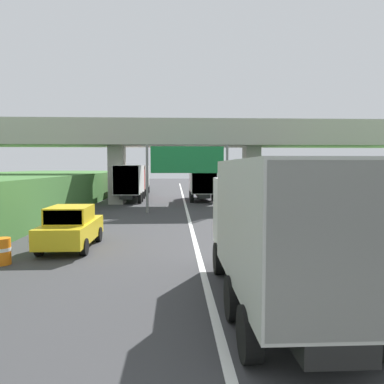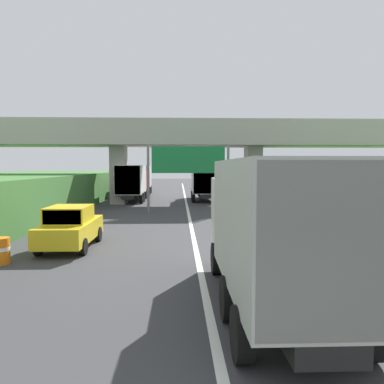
% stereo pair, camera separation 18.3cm
% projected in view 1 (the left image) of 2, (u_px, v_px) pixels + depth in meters
% --- Properties ---
extents(lane_centre_stripe, '(0.20, 90.74, 0.01)m').
position_uv_depth(lane_centre_stripe, '(187.00, 212.00, 26.74)').
color(lane_centre_stripe, white).
rests_on(lane_centre_stripe, ground).
extents(overpass_bridge, '(40.00, 4.80, 7.35)m').
position_uv_depth(overpass_bridge, '(185.00, 142.00, 32.68)').
color(overpass_bridge, '#ADA89E').
rests_on(overpass_bridge, ground).
extents(overhead_highway_sign, '(5.88, 0.18, 4.85)m').
position_uv_depth(overhead_highway_sign, '(187.00, 164.00, 25.87)').
color(overhead_highway_sign, slate).
rests_on(overhead_highway_sign, ground).
extents(speed_limit_sign, '(0.60, 0.08, 2.23)m').
position_uv_depth(speed_limit_sign, '(342.00, 204.00, 17.99)').
color(speed_limit_sign, slate).
rests_on(speed_limit_sign, ground).
extents(truck_blue, '(2.44, 7.30, 3.44)m').
position_uv_depth(truck_blue, '(202.00, 181.00, 35.71)').
color(truck_blue, black).
rests_on(truck_blue, ground).
extents(truck_red, '(2.44, 7.30, 3.44)m').
position_uv_depth(truck_red, '(131.00, 181.00, 34.68)').
color(truck_red, black).
rests_on(truck_red, ground).
extents(truck_silver, '(2.44, 7.30, 3.44)m').
position_uv_depth(truck_silver, '(138.00, 178.00, 42.77)').
color(truck_silver, black).
rests_on(truck_silver, ground).
extents(truck_white, '(2.44, 7.30, 3.44)m').
position_uv_depth(truck_white, '(276.00, 226.00, 8.35)').
color(truck_white, black).
rests_on(truck_white, ground).
extents(car_yellow, '(1.86, 4.10, 1.72)m').
position_uv_depth(car_yellow, '(71.00, 227.00, 14.68)').
color(car_yellow, gold).
rests_on(car_yellow, ground).
extents(car_black, '(1.86, 4.10, 1.72)m').
position_uv_depth(car_black, '(236.00, 192.00, 35.05)').
color(car_black, black).
rests_on(car_black, ground).
extents(construction_barrel_1, '(0.57, 0.57, 0.90)m').
position_uv_depth(construction_barrel_1, '(2.00, 251.00, 12.26)').
color(construction_barrel_1, orange).
rests_on(construction_barrel_1, ground).
extents(construction_barrel_2, '(0.57, 0.57, 0.90)m').
position_uv_depth(construction_barrel_2, '(54.00, 227.00, 17.17)').
color(construction_barrel_2, orange).
rests_on(construction_barrel_2, ground).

